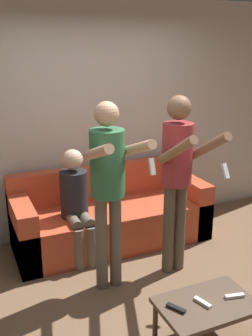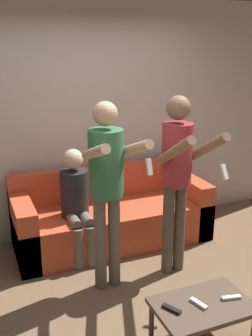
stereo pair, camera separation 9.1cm
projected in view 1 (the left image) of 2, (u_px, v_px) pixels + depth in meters
name	position (u px, v px, depth m)	size (l,w,h in m)	color
ground_plane	(149.00, 306.00, 3.44)	(14.00, 14.00, 0.00)	brown
wall_back	(84.00, 121.00, 4.51)	(6.40, 0.06, 2.70)	beige
couch	(111.00, 217.00, 4.50)	(2.19, 0.82, 0.84)	#C64C2D
person_standing_left	(108.00, 177.00, 3.39)	(0.43, 0.68, 1.74)	#6B6051
person_standing_right	(178.00, 168.00, 3.66)	(0.41, 0.70, 1.76)	brown
person_seated	(76.00, 200.00, 4.07)	(0.29, 0.52, 1.17)	#6B6051
coffee_table	(207.00, 308.00, 2.91)	(0.72, 0.47, 0.37)	brown
remote_near	(235.00, 296.00, 2.95)	(0.15, 0.07, 0.02)	white
remote_mid	(203.00, 302.00, 2.88)	(0.08, 0.15, 0.02)	white
remote_far	(176.00, 308.00, 2.82)	(0.10, 0.15, 0.02)	black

